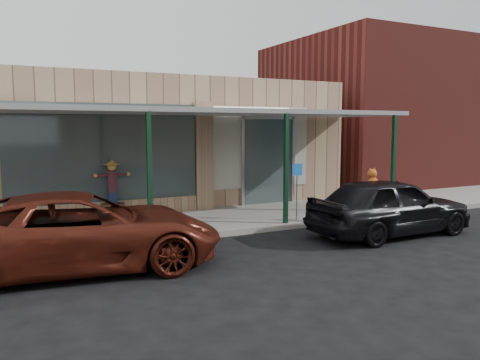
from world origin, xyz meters
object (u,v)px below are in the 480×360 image
car_maroon (81,231)px  handicap_sign (297,184)px  parked_sedan (390,206)px  barrel_scarecrow (113,199)px  barrel_pumpkin (350,198)px

car_maroon → handicap_sign: bearing=-68.5°
handicap_sign → car_maroon: handicap_sign is taller
parked_sedan → barrel_scarecrow: bearing=52.3°
parked_sedan → car_maroon: 7.18m
handicap_sign → parked_sedan: size_ratio=0.36×
barrel_scarecrow → parked_sedan: bearing=-48.5°
parked_sedan → car_maroon: size_ratio=0.82×
barrel_scarecrow → car_maroon: 4.16m
barrel_scarecrow → barrel_pumpkin: size_ratio=2.06×
barrel_scarecrow → car_maroon: bearing=-120.5°
barrel_scarecrow → parked_sedan: 7.29m
handicap_sign → parked_sedan: handicap_sign is taller
barrel_scarecrow → car_maroon: size_ratio=0.31×
barrel_scarecrow → barrel_pumpkin: (7.10, -1.38, -0.28)m
handicap_sign → car_maroon: size_ratio=0.29×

